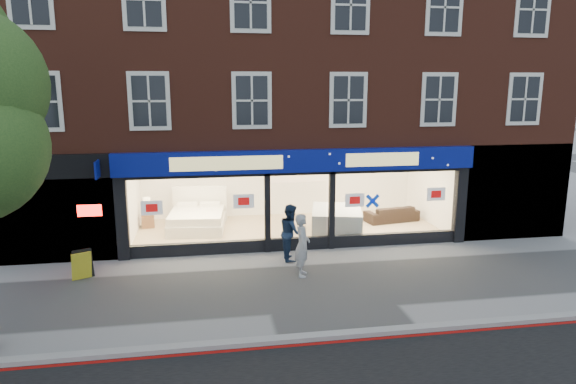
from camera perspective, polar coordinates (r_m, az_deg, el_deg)
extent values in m
plane|color=gray|center=(14.02, 3.67, -10.27)|extent=(120.00, 120.00, 0.00)
cube|color=#8C0A07|center=(11.31, 7.36, -16.06)|extent=(60.00, 0.10, 0.01)
cube|color=gray|center=(11.45, 7.07, -15.36)|extent=(60.00, 0.25, 0.12)
cube|color=tan|center=(18.88, 0.06, -4.19)|extent=(11.00, 4.50, 0.10)
cube|color=#5E291D|center=(19.91, -0.81, 15.84)|extent=(19.00, 8.00, 6.70)
cube|color=navy|center=(15.97, 1.47, 3.49)|extent=(11.40, 0.28, 0.70)
cube|color=black|center=(16.79, 1.29, -5.73)|extent=(11.00, 0.18, 0.40)
cube|color=black|center=(16.38, -17.96, -2.78)|extent=(0.35, 0.30, 2.60)
cube|color=black|center=(18.28, 18.52, -1.31)|extent=(0.35, 0.30, 2.60)
cube|color=white|center=(16.10, -10.08, -2.07)|extent=(4.20, 0.02, 2.10)
cube|color=white|center=(17.27, 12.02, -1.19)|extent=(4.20, 0.02, 2.10)
cube|color=white|center=(16.69, 1.20, -2.45)|extent=(1.80, 0.02, 2.10)
cube|color=silver|center=(20.74, -0.97, 0.83)|extent=(11.00, 0.20, 2.60)
cube|color=#FFEAC6|center=(18.33, 0.06, 3.48)|extent=(11.00, 4.50, 0.12)
cube|color=black|center=(16.98, -24.94, -1.59)|extent=(3.80, 0.60, 3.30)
cube|color=#FF140C|center=(16.37, -21.19, -1.93)|extent=(0.70, 0.04, 0.35)
cube|color=black|center=(19.35, 23.63, 0.06)|extent=(4.00, 0.40, 3.30)
cube|color=white|center=(18.93, -10.07, -3.55)|extent=(2.15, 2.46, 0.40)
cube|color=white|center=(18.84, -10.11, -2.55)|extent=(2.07, 2.36, 0.28)
cube|color=white|center=(19.97, -9.76, -1.30)|extent=(2.04, 0.32, 1.37)
cube|color=white|center=(19.63, -11.11, -1.37)|extent=(0.77, 0.44, 0.14)
cube|color=white|center=(19.54, -8.63, -1.34)|extent=(0.77, 0.44, 0.14)
cube|color=brown|center=(19.63, -15.31, -3.01)|extent=(0.51, 0.51, 0.55)
cube|color=silver|center=(18.42, 5.39, -4.04)|extent=(2.16, 2.50, 0.28)
cube|color=silver|center=(18.35, 5.40, -3.19)|extent=(2.16, 2.50, 0.28)
cube|color=silver|center=(18.27, 5.42, -2.33)|extent=(2.16, 2.50, 0.28)
imported|color=black|center=(20.16, 11.43, -2.36)|extent=(2.15, 1.13, 0.60)
cube|color=gold|center=(15.36, -21.89, -7.52)|extent=(0.62, 0.53, 0.81)
imported|color=#A2A4A9|center=(14.37, 1.60, -5.90)|extent=(0.55, 0.72, 1.79)
imported|color=#182844|center=(15.67, 0.33, -4.48)|extent=(0.67, 0.85, 1.73)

